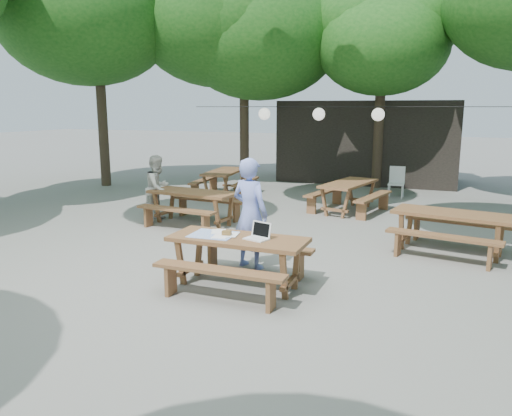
{
  "coord_description": "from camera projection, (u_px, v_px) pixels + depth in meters",
  "views": [
    {
      "loc": [
        3.38,
        -7.55,
        2.6
      ],
      "look_at": [
        0.54,
        -0.47,
        1.05
      ],
      "focal_mm": 35.0,
      "sensor_mm": 36.0,
      "label": 1
    }
  ],
  "objects": [
    {
      "name": "ground",
      "position": [
        237.0,
        260.0,
        8.62
      ],
      "size": [
        80.0,
        80.0,
        0.0
      ],
      "primitive_type": "plane",
      "color": "slate",
      "rests_on": "ground"
    },
    {
      "name": "pavilion",
      "position": [
        370.0,
        141.0,
        17.7
      ],
      "size": [
        6.0,
        3.0,
        2.8
      ],
      "primitive_type": "cube",
      "color": "black",
      "rests_on": "ground"
    },
    {
      "name": "main_picnic_table",
      "position": [
        238.0,
        261.0,
        7.27
      ],
      "size": [
        2.0,
        1.58,
        0.75
      ],
      "color": "brown",
      "rests_on": "ground"
    },
    {
      "name": "picnic_table_nw",
      "position": [
        193.0,
        207.0,
        11.19
      ],
      "size": [
        2.07,
        1.75,
        0.75
      ],
      "rotation": [
        0.0,
        0.0,
        -0.1
      ],
      "color": "brown",
      "rests_on": "ground"
    },
    {
      "name": "picnic_table_ne",
      "position": [
        450.0,
        232.0,
        8.96
      ],
      "size": [
        2.15,
        1.89,
        0.75
      ],
      "rotation": [
        0.0,
        0.0,
        -0.17
      ],
      "color": "brown",
      "rests_on": "ground"
    },
    {
      "name": "picnic_table_far_w",
      "position": [
        225.0,
        183.0,
        14.79
      ],
      "size": [
        1.77,
        2.07,
        0.75
      ],
      "rotation": [
        0.0,
        0.0,
        1.68
      ],
      "color": "brown",
      "rests_on": "ground"
    },
    {
      "name": "picnic_table_far_e",
      "position": [
        348.0,
        196.0,
        12.52
      ],
      "size": [
        1.93,
        2.18,
        0.75
      ],
      "rotation": [
        0.0,
        0.0,
        1.37
      ],
      "color": "brown",
      "rests_on": "ground"
    },
    {
      "name": "woman",
      "position": [
        250.0,
        213.0,
        8.08
      ],
      "size": [
        0.75,
        0.59,
        1.81
      ],
      "primitive_type": "imported",
      "rotation": [
        0.0,
        0.0,
        2.87
      ],
      "color": "#7D8FE4",
      "rests_on": "ground"
    },
    {
      "name": "second_person",
      "position": [
        158.0,
        188.0,
        11.53
      ],
      "size": [
        0.59,
        0.75,
        1.51
      ],
      "primitive_type": "imported",
      "rotation": [
        0.0,
        0.0,
        1.55
      ],
      "color": "beige",
      "rests_on": "ground"
    },
    {
      "name": "plastic_chair",
      "position": [
        396.0,
        189.0,
        14.49
      ],
      "size": [
        0.45,
        0.45,
        0.9
      ],
      "rotation": [
        0.0,
        0.0,
        0.02
      ],
      "color": "silver",
      "rests_on": "ground"
    },
    {
      "name": "laptop",
      "position": [
        259.0,
        235.0,
        7.11
      ],
      "size": [
        0.39,
        0.34,
        0.24
      ],
      "rotation": [
        0.0,
        0.0,
        -0.29
      ],
      "color": "white",
      "rests_on": "main_picnic_table"
    },
    {
      "name": "tabletop_clutter",
      "position": [
        217.0,
        234.0,
        7.34
      ],
      "size": [
        0.72,
        0.63,
        0.08
      ],
      "color": "#3C6DCE",
      "rests_on": "main_picnic_table"
    },
    {
      "name": "paper_lanterns",
      "position": [
        319.0,
        114.0,
        13.66
      ],
      "size": [
        9.0,
        0.34,
        0.38
      ],
      "color": "black",
      "rests_on": "ground"
    }
  ]
}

